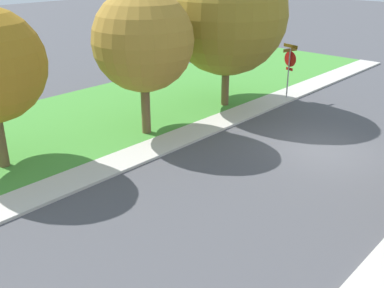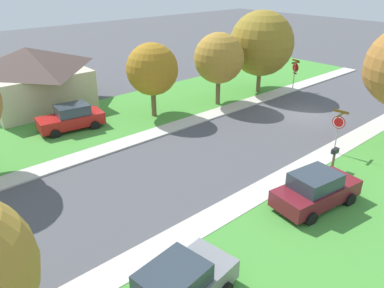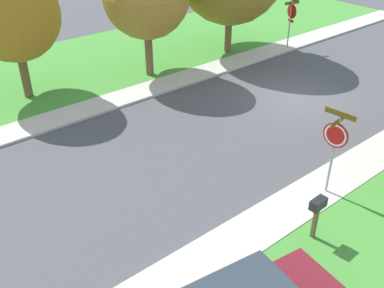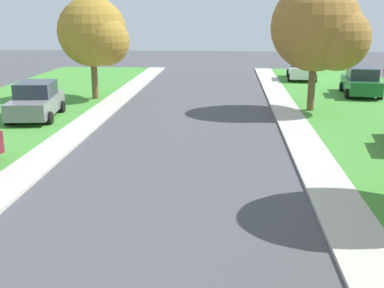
% 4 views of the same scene
% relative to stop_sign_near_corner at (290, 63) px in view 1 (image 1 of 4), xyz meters
% --- Properties ---
extents(ground_plane, '(120.00, 120.00, 0.00)m').
position_rel_stop_sign_near_corner_xyz_m(ground_plane, '(-4.43, 4.79, -1.88)').
color(ground_plane, '#4C4C51').
extents(stop_sign_near_corner, '(0.90, 0.90, 2.77)m').
position_rel_stop_sign_near_corner_xyz_m(stop_sign_near_corner, '(0.00, 0.00, 0.00)').
color(stop_sign_near_corner, '#9E9EA3').
rests_on(stop_sign_near_corner, ground).
extents(tree_sidewalk_far, '(4.19, 3.90, 5.75)m').
position_rel_stop_sign_near_corner_xyz_m(tree_sidewalk_far, '(1.87, 7.97, 1.79)').
color(tree_sidewalk_far, brown).
rests_on(tree_sidewalk_far, ground).
extents(tree_across_left, '(5.86, 5.45, 7.05)m').
position_rel_stop_sign_near_corner_xyz_m(tree_across_left, '(1.92, 2.84, 2.27)').
color(tree_across_left, brown).
rests_on(tree_across_left, ground).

